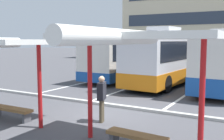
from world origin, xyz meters
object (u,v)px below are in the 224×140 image
object	(u,v)px
coach_bus_0	(128,56)
bench_1	(136,138)
bench_0	(11,110)
waiting_passenger_0	(102,96)
waiting_shelter_1	(136,39)
coach_bus_1	(171,58)

from	to	relation	value
coach_bus_0	bench_1	size ratio (longest dim) A/B	5.83
bench_0	waiting_passenger_0	world-z (taller)	waiting_passenger_0
bench_0	waiting_shelter_1	xyz separation A→B (m)	(5.26, -0.36, 2.63)
bench_1	coach_bus_0	bearing A→B (deg)	117.07
bench_0	waiting_shelter_1	world-z (taller)	waiting_shelter_1
coach_bus_0	waiting_passenger_0	size ratio (longest dim) A/B	6.02
coach_bus_1	waiting_passenger_0	bearing A→B (deg)	-86.47
waiting_shelter_1	bench_1	world-z (taller)	waiting_shelter_1
coach_bus_1	waiting_passenger_0	world-z (taller)	coach_bus_1
bench_1	waiting_passenger_0	bearing A→B (deg)	141.90
coach_bus_0	waiting_passenger_0	xyz separation A→B (m)	(4.36, -11.02, -0.79)
bench_0	waiting_passenger_0	distance (m)	3.48
coach_bus_1	waiting_shelter_1	world-z (taller)	coach_bus_1
waiting_shelter_1	bench_0	bearing A→B (deg)	176.07
waiting_shelter_1	waiting_passenger_0	distance (m)	3.41
coach_bus_1	waiting_shelter_1	bearing A→B (deg)	-76.85
coach_bus_1	bench_1	world-z (taller)	coach_bus_1
waiting_shelter_1	coach_bus_0	bearing A→B (deg)	116.92
coach_bus_0	waiting_shelter_1	bearing A→B (deg)	-63.08
coach_bus_0	bench_0	world-z (taller)	coach_bus_0
coach_bus_0	bench_0	distance (m)	12.56
coach_bus_1	bench_1	size ratio (longest dim) A/B	6.01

